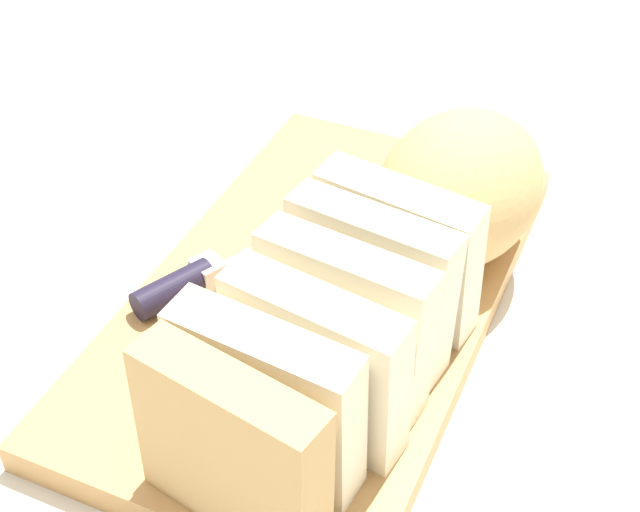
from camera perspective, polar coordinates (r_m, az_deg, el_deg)
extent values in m
plane|color=silver|center=(0.69, 0.00, -3.41)|extent=(3.00, 3.00, 0.00)
cube|color=tan|center=(0.68, 0.00, -2.69)|extent=(0.44, 0.26, 0.02)
ellipsoid|color=tan|center=(0.69, 8.71, 4.22)|extent=(0.17, 0.13, 0.11)
cube|color=beige|center=(0.62, 4.82, 0.21)|extent=(0.05, 0.12, 0.11)
cube|color=beige|center=(0.60, 3.05, -1.82)|extent=(0.05, 0.12, 0.11)
cube|color=beige|center=(0.57, 1.42, -4.16)|extent=(0.05, 0.12, 0.11)
cube|color=beige|center=(0.54, -0.28, -6.75)|extent=(0.05, 0.12, 0.11)
cube|color=beige|center=(0.53, -3.36, -8.99)|extent=(0.04, 0.12, 0.11)
cube|color=tan|center=(0.51, -5.54, -11.97)|extent=(0.05, 0.12, 0.11)
cube|color=silver|center=(0.73, -0.60, 1.73)|extent=(0.19, 0.10, 0.00)
cylinder|color=black|center=(0.67, -9.13, -2.04)|extent=(0.06, 0.05, 0.02)
cube|color=silver|center=(0.68, -6.97, -1.01)|extent=(0.03, 0.03, 0.02)
sphere|color=tan|center=(0.69, -2.84, -0.96)|extent=(0.01, 0.01, 0.01)
sphere|color=tan|center=(0.66, -5.63, -2.74)|extent=(0.01, 0.01, 0.01)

